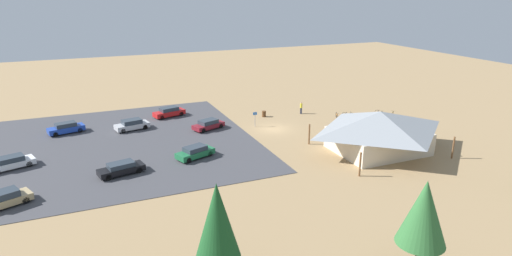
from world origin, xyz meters
TOP-DOWN VIEW (x-y plane):
  - ground at (0.00, 0.00)m, footprint 160.00×160.00m
  - parking_lot_asphalt at (24.55, -1.92)m, footprint 41.09×33.09m
  - bike_pavilion at (-7.87, 12.57)m, footprint 13.19×10.98m
  - trash_bin at (-1.27, -6.03)m, footprint 0.60×0.60m
  - lot_sign at (1.88, -2.01)m, footprint 0.56×0.08m
  - pine_mideast at (17.29, 28.77)m, footprint 2.88×2.88m
  - pine_east at (4.49, 32.60)m, footprint 3.28×3.28m
  - bicycle_blue_yard_right at (-16.68, 2.11)m, footprint 0.79×1.63m
  - bicycle_red_edge_north at (-12.81, 4.53)m, footprint 1.16×1.35m
  - bicycle_green_edge_south at (-14.26, 1.05)m, footprint 0.74×1.61m
  - bicycle_white_yard_left at (-17.88, 0.23)m, footprint 0.53×1.74m
  - bicycle_teal_yard_center at (-10.58, 1.53)m, footprint 1.67×0.71m
  - bicycle_black_lone_west at (-15.73, 4.54)m, footprint 0.80×1.50m
  - bicycle_yellow_near_porch at (-19.37, 1.47)m, footprint 1.29×1.26m
  - bicycle_silver_front_row at (-12.98, -1.07)m, footprint 1.46×0.97m
  - bicycle_purple_back_row at (-12.24, 1.47)m, footprint 0.48×1.73m
  - bicycle_orange_lone_east at (-11.11, -1.20)m, footprint 0.72×1.57m
  - bicycle_blue_near_sign at (-11.13, 4.31)m, footprint 1.23×1.18m
  - bicycle_red_trailside at (-17.74, 4.46)m, footprint 0.79×1.65m
  - car_green_by_curb at (12.79, 6.38)m, footprint 4.77×3.23m
  - car_blue_aisle_side at (26.38, -9.00)m, footprint 4.84×2.79m
  - car_red_near_entry at (12.00, -11.50)m, footprint 5.02×2.91m
  - car_maroon_end_stall at (8.32, -3.26)m, footprint 4.76×3.24m
  - car_black_far_end at (21.11, 7.88)m, footprint 4.94×2.73m
  - car_white_second_row at (31.85, 1.67)m, footprint 4.94×3.20m
  - car_tan_back_corner at (31.49, 11.12)m, footprint 4.84×3.46m
  - car_silver_front_row at (18.04, -7.13)m, footprint 4.79×2.76m
  - visitor_near_lot at (-7.28, -5.35)m, footprint 0.39×0.40m

SIDE VIEW (x-z plane):
  - ground at x=0.00m, z-range 0.00..0.00m
  - parking_lot_asphalt at x=24.55m, z-range 0.00..0.05m
  - bicycle_black_lone_west at x=-15.73m, z-range -0.05..0.74m
  - bicycle_green_edge_south at x=-14.26m, z-range -0.05..0.75m
  - bicycle_blue_near_sign at x=-11.13m, z-range -0.04..0.77m
  - bicycle_silver_front_row at x=-12.98m, z-range -0.06..0.78m
  - bicycle_yellow_near_porch at x=-19.37m, z-range -0.03..0.77m
  - bicycle_orange_lone_east at x=-11.11m, z-range -0.02..0.77m
  - bicycle_teal_yard_center at x=-10.58m, z-range -0.05..0.81m
  - bicycle_red_edge_north at x=-12.81m, z-range -0.03..0.79m
  - bicycle_red_trailside at x=-17.74m, z-range -0.05..0.82m
  - bicycle_purple_back_row at x=-12.24m, z-range -0.03..0.80m
  - bicycle_blue_yard_right at x=-16.68m, z-range -0.04..0.83m
  - bicycle_white_yard_left at x=-17.88m, z-range -0.03..0.82m
  - trash_bin at x=-1.27m, z-range 0.00..0.90m
  - car_black_far_end at x=21.11m, z-range 0.05..1.35m
  - car_maroon_end_stall at x=8.32m, z-range 0.05..1.40m
  - car_white_second_row at x=31.85m, z-range 0.05..1.41m
  - car_green_by_curb at x=12.79m, z-range 0.05..1.44m
  - car_tan_back_corner at x=31.49m, z-range 0.04..1.48m
  - car_silver_front_row at x=18.04m, z-range 0.04..1.48m
  - car_blue_aisle_side at x=26.38m, z-range 0.04..1.50m
  - car_red_near_entry at x=12.00m, z-range 0.04..1.50m
  - visitor_near_lot at x=-7.28m, z-range 0.05..1.91m
  - lot_sign at x=1.88m, z-range 0.31..2.51m
  - bike_pavilion at x=-7.87m, z-range 0.36..5.26m
  - pine_east at x=4.49m, z-range 1.14..7.99m
  - pine_mideast at x=17.29m, z-range 1.09..8.45m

